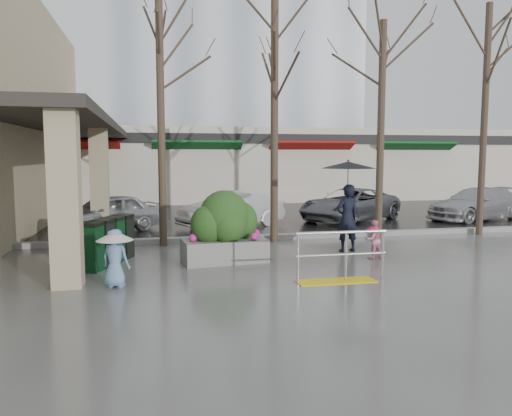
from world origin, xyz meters
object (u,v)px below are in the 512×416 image
object	(u,v)px
planter	(225,228)
car_b	(232,209)
car_c	(350,205)
woman	(348,195)
tree_east	(487,63)
child_blue	(115,252)
tree_west	(160,60)
tree_midwest	(275,59)
news_boxes	(108,241)
tree_mideast	(382,77)
child_pink	(373,237)
car_a	(106,213)
car_d	(477,204)
handrail	(339,263)

from	to	relation	value
planter	car_b	distance (m)	5.78
car_c	woman	bearing A→B (deg)	-55.63
tree_east	child_blue	size ratio (longest dim) A/B	6.35
tree_west	tree_midwest	xyz separation A→B (m)	(3.20, 0.00, 0.15)
news_boxes	tree_midwest	bearing A→B (deg)	48.87
tree_mideast	child_pink	world-z (taller)	tree_mideast
tree_west	planter	xyz separation A→B (m)	(1.38, -2.45, -4.27)
tree_west	car_a	size ratio (longest dim) A/B	1.84
car_d	car_a	bearing A→B (deg)	-103.59
tree_midwest	tree_mideast	bearing A→B (deg)	-0.00
tree_mideast	tree_east	world-z (taller)	tree_east
tree_west	tree_midwest	world-z (taller)	tree_midwest
woman	handrail	bearing A→B (deg)	54.17
planter	tree_east	bearing A→B (deg)	15.85
tree_mideast	car_c	world-z (taller)	tree_mideast
car_d	woman	bearing A→B (deg)	-70.83
handrail	planter	xyz separation A→B (m)	(-1.98, 2.35, 0.44)
news_boxes	car_b	xyz separation A→B (m)	(3.77, 5.40, 0.09)
planter	car_c	bearing A→B (deg)	47.79
tree_east	car_c	size ratio (longest dim) A/B	1.59
tree_mideast	car_a	bearing A→B (deg)	160.62
planter	child_blue	bearing A→B (deg)	-142.10
child_blue	news_boxes	size ratio (longest dim) A/B	0.58
tree_east	woman	xyz separation A→B (m)	(-5.28, -1.85, -3.89)
tree_east	planter	size ratio (longest dim) A/B	3.50
tree_west	child_pink	distance (m)	7.34
child_pink	car_b	distance (m)	6.60
woman	child_blue	world-z (taller)	woman
tree_mideast	child_blue	xyz separation A→B (m)	(-7.50, -4.30, -4.17)
tree_east	child_pink	world-z (taller)	tree_east
tree_midwest	car_a	size ratio (longest dim) A/B	1.89
child_pink	car_d	size ratio (longest dim) A/B	0.22
handrail	woman	size ratio (longest dim) A/B	0.79
tree_midwest	planter	world-z (taller)	tree_midwest
tree_east	car_c	bearing A→B (deg)	125.19
car_b	car_a	bearing A→B (deg)	-109.74
child_pink	news_boxes	distance (m)	6.34
planter	car_c	xyz separation A→B (m)	(5.82, 6.41, -0.19)
tree_midwest	woman	distance (m)	4.44
tree_mideast	car_b	world-z (taller)	tree_mideast
tree_mideast	car_a	world-z (taller)	tree_mideast
tree_west	child_blue	size ratio (longest dim) A/B	6.00
handrail	news_boxes	xyz separation A→B (m)	(-4.67, 2.64, 0.17)
news_boxes	car_b	size ratio (longest dim) A/B	0.51
tree_midwest	child_blue	world-z (taller)	tree_midwest
tree_east	woman	world-z (taller)	tree_east
tree_midwest	car_a	xyz separation A→B (m)	(-4.98, 2.91, -4.60)
tree_west	planter	world-z (taller)	tree_west
woman	car_c	xyz separation A→B (m)	(2.49, 5.82, -0.86)
tree_west	planter	distance (m)	5.11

